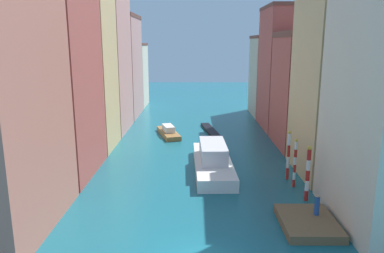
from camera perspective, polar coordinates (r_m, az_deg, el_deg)
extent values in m
plane|color=#196070|center=(46.24, 0.61, -3.28)|extent=(154.00, 154.00, 0.00)
cube|color=#B25147|center=(37.81, -20.06, 7.47)|extent=(6.38, 10.26, 19.59)
cube|color=#DBB77A|center=(46.66, -16.08, 8.43)|extent=(6.38, 7.71, 19.29)
cube|color=tan|center=(55.75, -13.40, 10.12)|extent=(6.38, 10.31, 21.05)
cube|color=tan|center=(67.00, -11.00, 8.78)|extent=(6.38, 11.38, 16.74)
cube|color=brown|center=(66.99, -11.32, 16.21)|extent=(6.51, 11.61, 0.65)
cube|color=beige|center=(77.22, -9.44, 7.63)|extent=(6.38, 8.57, 12.14)
cube|color=brown|center=(76.93, -9.61, 12.31)|extent=(6.51, 8.74, 0.46)
cube|color=#DBB77A|center=(38.18, 21.13, 5.67)|extent=(6.38, 9.43, 17.26)
cube|color=#B25147|center=(47.90, 16.77, 4.90)|extent=(6.38, 9.74, 13.35)
cube|color=brown|center=(47.51, 17.33, 13.33)|extent=(6.51, 9.93, 0.72)
cube|color=#B25147|center=(57.78, 14.02, 8.39)|extent=(6.38, 10.38, 17.48)
cube|color=brown|center=(57.84, 14.52, 17.29)|extent=(6.51, 10.59, 0.49)
cube|color=#BCB299|center=(68.08, 11.91, 7.38)|extent=(6.38, 9.61, 13.39)
cube|color=brown|center=(67.81, 12.18, 13.24)|extent=(6.51, 9.80, 0.52)
cube|color=brown|center=(28.46, 17.30, -13.87)|extent=(3.81, 5.03, 0.62)
cylinder|color=#234C93|center=(28.84, 18.56, -11.48)|extent=(0.36, 0.36, 1.32)
sphere|color=tan|center=(28.53, 18.68, -10.02)|extent=(0.26, 0.26, 0.26)
cylinder|color=red|center=(32.66, 17.07, -10.05)|extent=(0.33, 0.33, 0.88)
cylinder|color=white|center=(32.34, 17.18, -8.61)|extent=(0.33, 0.33, 0.88)
cylinder|color=red|center=(32.04, 17.28, -7.15)|extent=(0.33, 0.33, 0.88)
cylinder|color=white|center=(31.76, 17.38, -5.66)|extent=(0.33, 0.33, 0.88)
cylinder|color=red|center=(31.50, 17.49, -4.15)|extent=(0.33, 0.33, 0.88)
sphere|color=gold|center=(31.35, 17.56, -3.15)|extent=(0.36, 0.36, 0.36)
cylinder|color=red|center=(35.25, 15.29, -8.36)|extent=(0.26, 0.26, 0.71)
cylinder|color=white|center=(35.01, 15.36, -7.28)|extent=(0.26, 0.26, 0.71)
cylinder|color=red|center=(34.78, 15.43, -6.19)|extent=(0.26, 0.26, 0.71)
cylinder|color=white|center=(34.56, 15.49, -5.08)|extent=(0.26, 0.26, 0.71)
cylinder|color=red|center=(34.36, 15.56, -3.96)|extent=(0.26, 0.26, 0.71)
cylinder|color=white|center=(34.17, 15.64, -2.82)|extent=(0.26, 0.26, 0.71)
sphere|color=gold|center=(34.05, 15.68, -2.08)|extent=(0.28, 0.28, 0.28)
cylinder|color=red|center=(36.95, 14.37, -6.97)|extent=(0.27, 0.27, 1.12)
cylinder|color=white|center=(36.59, 14.47, -5.32)|extent=(0.27, 0.27, 1.12)
cylinder|color=red|center=(36.27, 14.57, -3.63)|extent=(0.27, 0.27, 1.12)
cylinder|color=white|center=(35.97, 14.67, -1.92)|extent=(0.27, 0.27, 1.12)
sphere|color=gold|center=(35.81, 14.73, -0.88)|extent=(0.30, 0.30, 0.30)
cube|color=white|center=(38.34, 3.20, -5.80)|extent=(3.99, 12.54, 1.18)
cube|color=silver|center=(37.91, 3.23, -3.77)|extent=(2.71, 6.00, 1.65)
cube|color=black|center=(54.07, 2.91, -0.70)|extent=(2.83, 9.67, 0.39)
cube|color=olive|center=(52.35, -3.62, -1.03)|extent=(3.91, 7.39, 0.62)
cube|color=silver|center=(52.18, -3.63, -0.26)|extent=(2.05, 3.22, 0.82)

